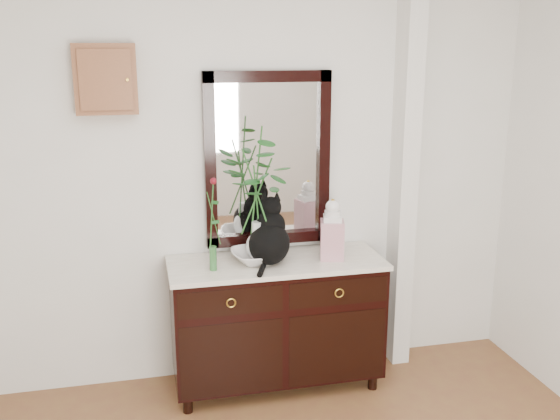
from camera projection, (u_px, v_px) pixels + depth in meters
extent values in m
cube|color=silver|center=(252.00, 174.00, 3.93)|extent=(3.60, 0.04, 2.70)
cube|color=silver|center=(404.00, 170.00, 4.08)|extent=(0.12, 0.20, 2.70)
cube|color=black|center=(276.00, 319.00, 3.95)|extent=(1.30, 0.50, 0.82)
cube|color=white|center=(276.00, 263.00, 3.85)|extent=(1.33, 0.52, 0.03)
cube|color=black|center=(268.00, 160.00, 3.92)|extent=(0.80, 0.06, 1.10)
cube|color=white|center=(267.00, 160.00, 3.93)|extent=(0.66, 0.01, 0.96)
cube|color=brown|center=(106.00, 79.00, 3.56)|extent=(0.35, 0.10, 0.40)
imported|color=silver|center=(257.00, 256.00, 3.81)|extent=(0.34, 0.34, 0.08)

